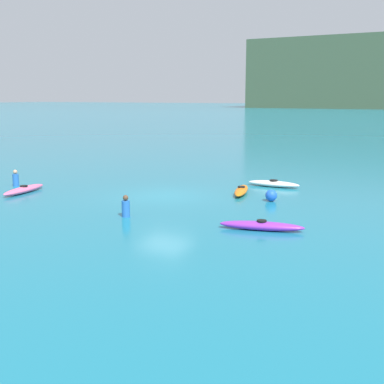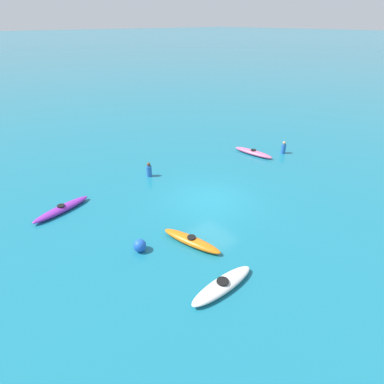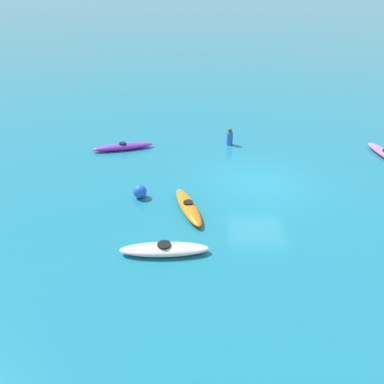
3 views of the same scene
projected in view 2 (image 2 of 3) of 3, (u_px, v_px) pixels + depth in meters
name	position (u px, v px, depth m)	size (l,w,h in m)	color
ground_plane	(210.00, 200.00, 16.32)	(600.00, 600.00, 0.00)	#19728C
kayak_white	(222.00, 285.00, 10.87)	(2.80, 0.71, 0.37)	white
kayak_orange	(191.00, 241.00, 13.04)	(1.28, 2.85, 0.37)	orange
kayak_purple	(62.00, 209.00, 15.23)	(3.07, 1.28, 0.37)	purple
kayak_pink	(253.00, 152.00, 21.68)	(0.98, 2.99, 0.37)	pink
buoy_blue	(140.00, 245.00, 12.61)	(0.53, 0.53, 0.53)	blue
person_near_shore	(149.00, 170.00, 18.60)	(0.44, 0.44, 0.88)	blue
person_by_kayaks	(284.00, 148.00, 21.80)	(0.45, 0.45, 0.88)	blue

